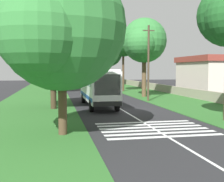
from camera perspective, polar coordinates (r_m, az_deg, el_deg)
ground at (r=26.23m, az=2.39°, el=-3.92°), size 160.00×160.00×0.00m
grass_verge_left at (r=40.48m, az=-14.08°, el=-1.16°), size 120.00×8.00×0.04m
grass_verge_right at (r=42.86m, az=8.38°, el=-0.79°), size 120.00×8.00×0.04m
centre_line at (r=40.87m, az=-2.52°, el=-1.01°), size 110.00×0.16×0.01m
coach_bus at (r=29.54m, az=-2.78°, el=1.16°), size 11.16×2.62×3.73m
zebra_crossing at (r=18.67m, az=8.16°, el=-7.27°), size 4.95×6.80×0.01m
trailing_car_0 at (r=47.06m, az=-1.28°, el=0.48°), size 4.30×1.78×1.43m
trailing_car_1 at (r=55.39m, az=-2.74°, el=1.03°), size 4.30×1.78×1.43m
trailing_minibus_0 at (r=64.81m, az=-4.39°, el=2.25°), size 6.00×2.14×2.53m
roadside_tree_left_0 at (r=67.00m, az=-11.24°, el=7.49°), size 8.37×6.81×11.24m
roadside_tree_left_1 at (r=79.06m, az=-11.32°, el=5.86°), size 5.11×4.41×8.44m
roadside_tree_left_2 at (r=28.22m, az=-11.76°, el=9.29°), size 8.33×6.94×9.88m
roadside_tree_left_3 at (r=47.20m, az=-11.62°, el=8.77°), size 6.32×5.39×10.31m
roadside_tree_left_4 at (r=16.87m, az=-10.39°, el=11.55°), size 8.62×7.17×9.62m
roadside_tree_right_0 at (r=77.52m, az=-2.35°, el=7.11°), size 7.54×6.31×10.98m
roadside_tree_right_1 at (r=68.90m, az=-0.93°, el=7.39°), size 7.80×6.71×11.06m
roadside_tree_right_2 at (r=50.14m, az=2.04°, el=9.31°), size 5.84×4.92×10.73m
roadside_tree_right_4 at (r=39.98m, az=6.11°, el=9.56°), size 6.98×6.01×10.60m
utility_pole at (r=34.51m, az=7.12°, el=5.61°), size 0.24×1.40×8.79m
roadside_wall at (r=48.68m, az=10.20°, el=0.50°), size 70.00×0.40×1.18m
roadside_building at (r=53.26m, az=18.06°, el=3.29°), size 12.64×6.89×6.02m
pedestrian at (r=23.13m, az=-9.41°, el=-2.80°), size 0.34×0.34×1.69m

